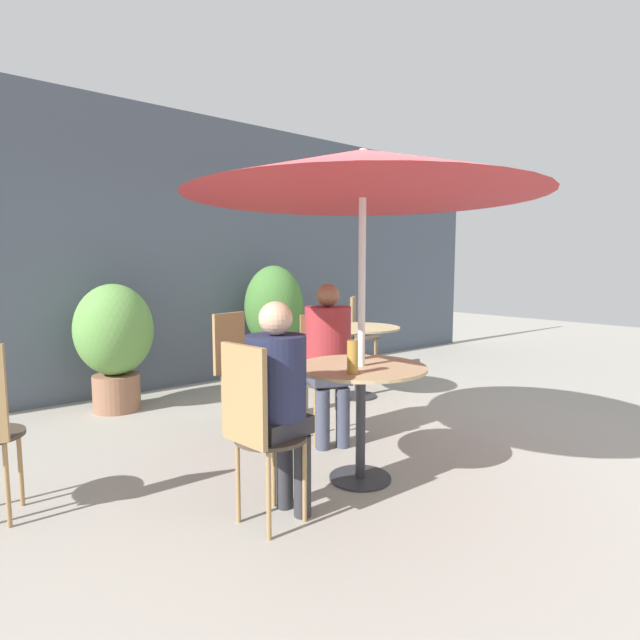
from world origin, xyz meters
The scene contains 15 objects.
ground_plane centered at (0.00, 0.00, 0.00)m, with size 20.00×20.00×0.00m, color #9E998E.
storefront_wall centered at (0.00, 3.28, 1.50)m, with size 10.00×0.06×3.00m.
cafe_table_near centered at (-0.17, 0.19, 0.57)m, with size 0.81×0.81×0.72m.
cafe_table_far centered at (1.20, 1.65, 0.58)m, with size 0.84×0.84×0.72m.
bistro_chair_0 centered at (0.15, 0.95, 0.57)m, with size 0.41×0.42×0.96m.
bistro_chair_1 centered at (-0.99, 0.09, 0.57)m, with size 0.39×0.38×0.96m.
bistro_chair_2 centered at (2.02, 2.51, 0.57)m, with size 0.43×0.43×0.96m.
bistro_chair_4 centered at (-0.29, 1.52, 0.57)m, with size 0.38×0.40×0.96m.
seated_person_0 centered at (0.09, 0.81, 0.72)m, with size 0.40×0.41×1.21m.
seated_person_1 centered at (-0.84, 0.11, 0.70)m, with size 0.34×0.31×1.16m.
beer_glass_0 centered at (-0.36, 0.06, 0.82)m, with size 0.06×0.06×0.19m.
beer_glass_1 centered at (-0.02, 0.37, 0.81)m, with size 0.07×0.07×0.16m.
potted_plant_0 centered at (-0.87, 2.71, 0.68)m, with size 0.69×0.69×1.17m.
potted_plant_1 centered at (0.88, 2.70, 0.75)m, with size 0.67×0.67×1.34m.
umbrella centered at (-0.17, 0.19, 1.87)m, with size 2.11×2.11×2.02m.
Camera 1 is at (-2.27, -1.99, 1.33)m, focal length 28.00 mm.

